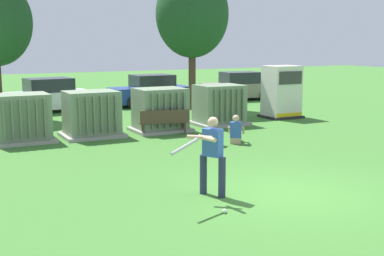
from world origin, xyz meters
The scene contains 15 objects.
ground_plane centered at (0.00, 0.00, 0.00)m, with size 96.00×96.00×0.00m, color #3D752D.
transformer_west centered at (-4.29, 8.91, 0.79)m, with size 2.10×1.70×1.62m.
transformer_mid_west centered at (-1.90, 8.81, 0.79)m, with size 2.10×1.70×1.62m.
transformer_mid_east centered at (0.71, 8.74, 0.79)m, with size 2.10×1.70×1.62m.
transformer_east centered at (3.46, 9.03, 0.79)m, with size 2.10×1.70×1.62m.
generator_enclosure centered at (6.92, 9.49, 1.14)m, with size 1.60×1.40×2.30m.
park_bench centered at (0.51, 7.92, 0.54)m, with size 1.84×0.76×0.92m.
batter centered at (-1.65, 0.64, 0.98)m, with size 1.52×1.02×1.74m.
sports_ball centered at (-1.98, -0.48, 0.04)m, with size 0.09×0.09×0.09m, color white.
seated_spectator centered at (2.01, 5.45, 0.38)m, with size 0.70×0.77×0.96m.
backpack centered at (1.22, 5.30, 0.21)m, with size 0.38×0.38×0.44m.
tree_center_left centered at (4.63, 13.70, 4.64)m, with size 3.54×3.54×6.76m.
parked_car_left_of_center centered at (-1.95, 16.18, 0.75)m, with size 4.36×2.25×1.62m.
parked_car_right_of_center centered at (3.49, 16.33, 0.75)m, with size 4.24×1.99×1.62m.
parked_car_rightmost centered at (9.07, 16.41, 0.75)m, with size 4.37×2.28×1.62m.
Camera 1 is at (-6.93, -8.70, 3.31)m, focal length 47.72 mm.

